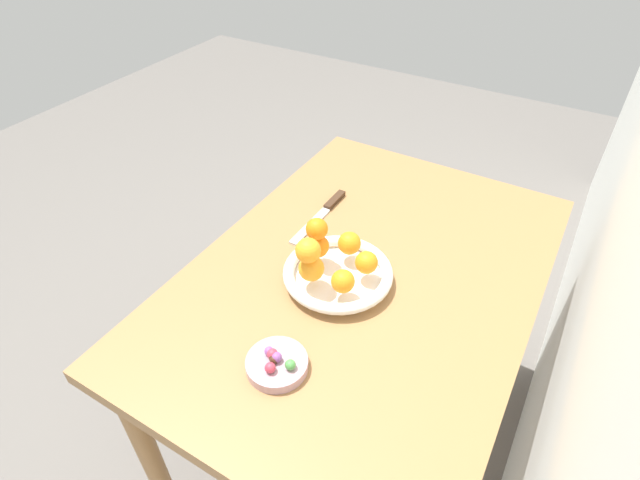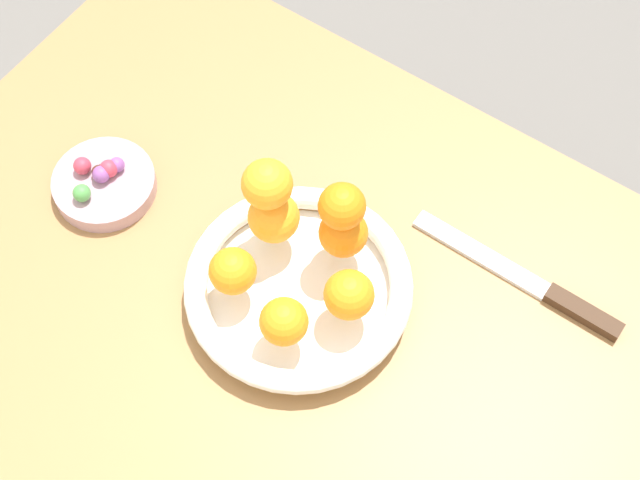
{
  "view_description": "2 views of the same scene",
  "coord_description": "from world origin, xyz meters",
  "px_view_note": "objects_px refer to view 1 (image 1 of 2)",
  "views": [
    {
      "loc": [
        0.8,
        0.34,
        1.55
      ],
      "look_at": [
        0.08,
        -0.08,
        0.86
      ],
      "focal_mm": 28.0,
      "sensor_mm": 36.0,
      "label": 1
    },
    {
      "loc": [
        -0.23,
        0.34,
        1.72
      ],
      "look_at": [
        0.04,
        -0.06,
        0.87
      ],
      "focal_mm": 55.0,
      "sensor_mm": 36.0,
      "label": 2
    }
  ],
  "objects_px": {
    "candy_ball_2": "(273,357)",
    "candy_ball_4": "(290,365)",
    "fruit_bowl": "(338,274)",
    "orange_4": "(345,282)",
    "orange_1": "(350,242)",
    "candy_ball_6": "(269,351)",
    "candy_dish": "(277,364)",
    "orange_2": "(318,246)",
    "orange_3": "(311,268)",
    "candy_ball_3": "(270,368)",
    "orange_5": "(317,229)",
    "knife": "(323,212)",
    "candy_ball_7": "(276,357)",
    "candy_ball_0": "(277,358)",
    "orange_0": "(366,262)",
    "candy_ball_1": "(274,360)",
    "orange_6": "(308,250)",
    "candy_ball_5": "(272,354)",
    "dining_table": "(363,297)"
  },
  "relations": [
    {
      "from": "candy_ball_2",
      "to": "candy_ball_4",
      "type": "xyz_separation_m",
      "value": [
        -0.0,
        0.04,
        0.0
      ]
    },
    {
      "from": "fruit_bowl",
      "to": "orange_4",
      "type": "height_order",
      "value": "orange_4"
    },
    {
      "from": "orange_1",
      "to": "candy_ball_4",
      "type": "bearing_deg",
      "value": 8.67
    },
    {
      "from": "candy_ball_2",
      "to": "candy_ball_6",
      "type": "height_order",
      "value": "same"
    },
    {
      "from": "candy_dish",
      "to": "orange_2",
      "type": "height_order",
      "value": "orange_2"
    },
    {
      "from": "orange_3",
      "to": "candy_ball_3",
      "type": "xyz_separation_m",
      "value": [
        0.24,
        0.05,
        -0.04
      ]
    },
    {
      "from": "candy_dish",
      "to": "orange_5",
      "type": "distance_m",
      "value": 0.31
    },
    {
      "from": "orange_3",
      "to": "knife",
      "type": "height_order",
      "value": "orange_3"
    },
    {
      "from": "candy_ball_7",
      "to": "knife",
      "type": "bearing_deg",
      "value": -160.09
    },
    {
      "from": "candy_dish",
      "to": "candy_ball_3",
      "type": "distance_m",
      "value": 0.03
    },
    {
      "from": "orange_5",
      "to": "orange_2",
      "type": "bearing_deg",
      "value": 178.56
    },
    {
      "from": "orange_4",
      "to": "candy_ball_0",
      "type": "bearing_deg",
      "value": -8.37
    },
    {
      "from": "orange_0",
      "to": "candy_ball_7",
      "type": "xyz_separation_m",
      "value": [
        0.29,
        -0.04,
        -0.03
      ]
    },
    {
      "from": "candy_ball_2",
      "to": "candy_ball_1",
      "type": "bearing_deg",
      "value": 49.29
    },
    {
      "from": "orange_0",
      "to": "orange_1",
      "type": "distance_m",
      "value": 0.08
    },
    {
      "from": "candy_dish",
      "to": "candy_ball_4",
      "type": "xyz_separation_m",
      "value": [
        0.0,
        0.03,
        0.02
      ]
    },
    {
      "from": "candy_dish",
      "to": "candy_ball_0",
      "type": "distance_m",
      "value": 0.02
    },
    {
      "from": "candy_ball_6",
      "to": "candy_ball_7",
      "type": "height_order",
      "value": "candy_ball_7"
    },
    {
      "from": "orange_3",
      "to": "candy_ball_7",
      "type": "relative_size",
      "value": 2.78
    },
    {
      "from": "orange_2",
      "to": "knife",
      "type": "height_order",
      "value": "orange_2"
    },
    {
      "from": "orange_5",
      "to": "candy_ball_2",
      "type": "xyz_separation_m",
      "value": [
        0.28,
        0.07,
        -0.09
      ]
    },
    {
      "from": "orange_4",
      "to": "orange_6",
      "type": "distance_m",
      "value": 0.1
    },
    {
      "from": "candy_ball_2",
      "to": "knife",
      "type": "height_order",
      "value": "candy_ball_2"
    },
    {
      "from": "orange_1",
      "to": "candy_ball_2",
      "type": "relative_size",
      "value": 3.1
    },
    {
      "from": "candy_dish",
      "to": "orange_6",
      "type": "distance_m",
      "value": 0.24
    },
    {
      "from": "orange_0",
      "to": "orange_5",
      "type": "distance_m",
      "value": 0.13
    },
    {
      "from": "orange_4",
      "to": "candy_ball_4",
      "type": "relative_size",
      "value": 2.46
    },
    {
      "from": "orange_0",
      "to": "knife",
      "type": "bearing_deg",
      "value": -130.57
    },
    {
      "from": "candy_dish",
      "to": "orange_1",
      "type": "relative_size",
      "value": 2.23
    },
    {
      "from": "candy_ball_5",
      "to": "orange_0",
      "type": "bearing_deg",
      "value": 169.39
    },
    {
      "from": "orange_6",
      "to": "candy_ball_2",
      "type": "height_order",
      "value": "orange_6"
    },
    {
      "from": "orange_0",
      "to": "orange_3",
      "type": "xyz_separation_m",
      "value": [
        0.08,
        -0.09,
        0.0
      ]
    },
    {
      "from": "orange_4",
      "to": "orange_5",
      "type": "xyz_separation_m",
      "value": [
        -0.07,
        -0.11,
        0.05
      ]
    },
    {
      "from": "candy_dish",
      "to": "orange_3",
      "type": "height_order",
      "value": "orange_3"
    },
    {
      "from": "orange_1",
      "to": "orange_6",
      "type": "xyz_separation_m",
      "value": [
        0.13,
        -0.03,
        0.06
      ]
    },
    {
      "from": "orange_2",
      "to": "knife",
      "type": "bearing_deg",
      "value": -153.65
    },
    {
      "from": "candy_ball_4",
      "to": "orange_2",
      "type": "bearing_deg",
      "value": -159.05
    },
    {
      "from": "orange_3",
      "to": "orange_4",
      "type": "relative_size",
      "value": 1.11
    },
    {
      "from": "orange_2",
      "to": "orange_1",
      "type": "bearing_deg",
      "value": 131.35
    },
    {
      "from": "orange_6",
      "to": "candy_ball_4",
      "type": "distance_m",
      "value": 0.24
    },
    {
      "from": "dining_table",
      "to": "orange_6",
      "type": "bearing_deg",
      "value": -32.14
    },
    {
      "from": "orange_0",
      "to": "candy_ball_1",
      "type": "relative_size",
      "value": 3.12
    },
    {
      "from": "candy_ball_0",
      "to": "candy_ball_2",
      "type": "height_order",
      "value": "candy_ball_2"
    },
    {
      "from": "orange_0",
      "to": "orange_2",
      "type": "height_order",
      "value": "orange_2"
    },
    {
      "from": "dining_table",
      "to": "fruit_bowl",
      "type": "bearing_deg",
      "value": -33.7
    },
    {
      "from": "candy_ball_4",
      "to": "orange_0",
      "type": "bearing_deg",
      "value": 177.76
    },
    {
      "from": "candy_ball_1",
      "to": "orange_1",
      "type": "bearing_deg",
      "value": -177.07
    },
    {
      "from": "candy_ball_2",
      "to": "candy_ball_5",
      "type": "relative_size",
      "value": 0.81
    },
    {
      "from": "orange_3",
      "to": "candy_ball_5",
      "type": "distance_m",
      "value": 0.22
    },
    {
      "from": "orange_4",
      "to": "candy_ball_2",
      "type": "height_order",
      "value": "orange_4"
    }
  ]
}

